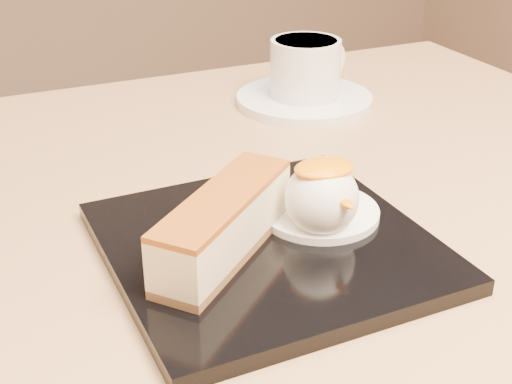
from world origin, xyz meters
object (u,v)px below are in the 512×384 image
coffee_cup (306,67)px  saucer (304,100)px  dessert_plate (267,246)px  ice_cream_scoop (322,198)px  table (313,372)px  cheesecake (224,224)px

coffee_cup → saucer: bearing=-180.0°
coffee_cup → dessert_plate: bearing=-141.2°
ice_cream_scoop → coffee_cup: coffee_cup is taller
ice_cream_scoop → saucer: 0.30m
dessert_plate → coffee_cup: 0.32m
dessert_plate → saucer: 0.32m
coffee_cup → ice_cream_scoop: bearing=-134.3°
table → ice_cream_scoop: size_ratio=15.04×
dessert_plate → ice_cream_scoop: bearing=-7.1°
cheesecake → ice_cream_scoop: bearing=-40.6°
ice_cream_scoop → saucer: bearing=64.4°
saucer → table: bearing=-115.0°
table → saucer: 0.31m
cheesecake → saucer: 0.34m
dessert_plate → ice_cream_scoop: (0.04, -0.01, 0.03)m
ice_cream_scoop → coffee_cup: size_ratio=0.53×
table → coffee_cup: coffee_cup is taller
table → cheesecake: 0.21m
table → coffee_cup: (0.11, 0.24, 0.20)m
dessert_plate → table: bearing=26.5°
saucer → coffee_cup: (0.00, 0.00, 0.04)m
dessert_plate → coffee_cup: (0.17, 0.27, 0.04)m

